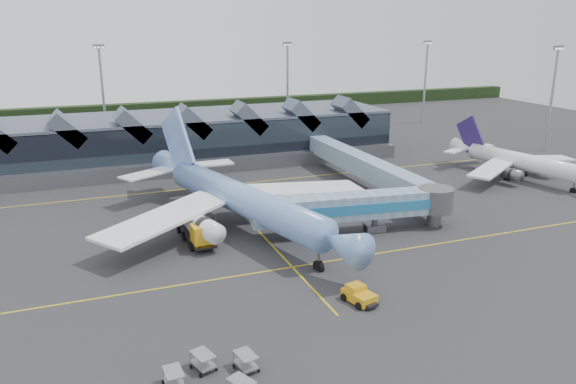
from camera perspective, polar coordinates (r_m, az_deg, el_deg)
name	(u,v)px	position (r m, az deg, el deg)	size (l,w,h in m)	color
ground	(270,243)	(71.96, -1.89, -5.18)	(260.00, 260.00, 0.00)	#2A2A2D
taxi_stripes	(247,218)	(80.88, -4.22, -2.70)	(120.00, 60.00, 0.01)	gold
tree_line_far	(150,109)	(176.26, -13.84, 8.16)	(260.00, 4.00, 4.00)	black
terminal	(166,140)	(113.88, -12.24, 5.23)	(90.00, 22.25, 12.52)	black
light_masts	(266,87)	(133.75, -2.28, 10.56)	(132.40, 42.56, 22.45)	gray
main_airliner	(237,197)	(75.96, -5.23, -0.50)	(39.32, 46.18, 15.10)	#6488CC
regional_jet	(517,161)	(109.02, 22.25, 2.98)	(26.79, 29.68, 10.24)	white
jet_bridge	(366,206)	(75.28, 7.95, -1.41)	(28.03, 7.44, 5.51)	#7198BD
fuel_truck	(195,224)	(73.46, -9.48, -3.20)	(3.65, 11.19, 3.73)	black
pushback_tug	(359,295)	(57.62, 7.22, -10.34)	(3.09, 4.13, 1.69)	orange
baggage_carts	(216,371)	(46.29, -7.30, -17.63)	(7.42, 6.95, 1.48)	gray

